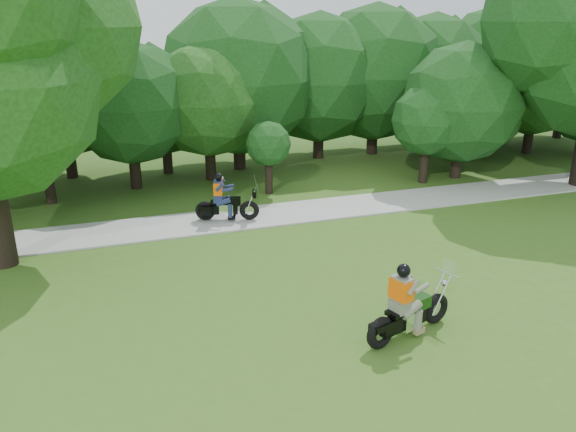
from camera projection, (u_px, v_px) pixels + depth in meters
ground at (473, 315)px, 12.84m from camera, size 100.00×100.00×0.00m
walkway at (335, 208)px, 19.97m from camera, size 60.00×2.20×0.06m
tree_line at (310, 86)px, 25.14m from camera, size 40.04×12.14×7.34m
chopper_motorcycle at (406, 310)px, 11.75m from camera, size 2.38×1.12×1.73m
touring_motorcycle at (223, 203)px, 18.50m from camera, size 2.08×1.07×1.62m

